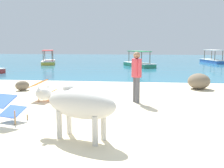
% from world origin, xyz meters
% --- Properties ---
extents(sand_beach, '(18.00, 14.00, 0.04)m').
position_xyz_m(sand_beach, '(0.00, 0.00, 0.02)').
color(sand_beach, beige).
rests_on(sand_beach, ground).
extents(water_surface, '(60.00, 36.00, 0.03)m').
position_xyz_m(water_surface, '(0.00, 22.00, 0.00)').
color(water_surface, teal).
rests_on(water_surface, ground).
extents(cow, '(1.93, 1.09, 1.09)m').
position_xyz_m(cow, '(-0.28, -0.84, 0.76)').
color(cow, beige).
rests_on(cow, sand_beach).
extents(deck_chair_near, '(0.79, 0.58, 0.68)m').
position_xyz_m(deck_chair_near, '(-2.31, 2.50, 0.42)').
color(deck_chair_near, '#A37A4C').
rests_on(deck_chair_near, sand_beach).
extents(deck_chair_far, '(0.73, 0.88, 0.68)m').
position_xyz_m(deck_chair_far, '(-2.21, -0.01, 0.42)').
color(deck_chair_far, '#A37A4C').
rests_on(deck_chair_far, sand_beach).
extents(person_standing, '(0.32, 0.47, 1.62)m').
position_xyz_m(person_standing, '(0.77, 2.52, 0.99)').
color(person_standing, '#4C4C51').
rests_on(person_standing, sand_beach).
extents(shore_rock_large, '(1.23, 1.24, 0.65)m').
position_xyz_m(shore_rock_large, '(3.29, 5.35, 0.36)').
color(shore_rock_large, '#756651').
rests_on(shore_rock_large, sand_beach).
extents(shore_rock_medium, '(0.68, 0.66, 0.39)m').
position_xyz_m(shore_rock_medium, '(-3.85, 4.18, 0.24)').
color(shore_rock_medium, '#756651').
rests_on(shore_rock_medium, sand_beach).
extents(boat_green, '(2.85, 3.75, 1.29)m').
position_xyz_m(boat_green, '(0.66, 16.10, 0.29)').
color(boat_green, '#338E66').
rests_on(boat_green, water_surface).
extents(boat_blue, '(1.94, 3.84, 1.29)m').
position_xyz_m(boat_blue, '(7.90, 21.20, 0.29)').
color(boat_blue, '#3866B7').
rests_on(boat_blue, water_surface).
extents(boat_yellow, '(2.20, 3.85, 1.29)m').
position_xyz_m(boat_yellow, '(-7.84, 17.95, 0.29)').
color(boat_yellow, gold).
rests_on(boat_yellow, water_surface).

